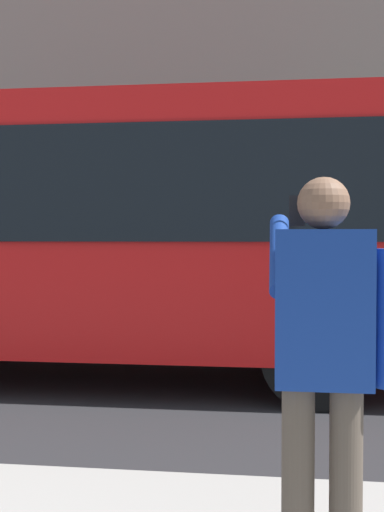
{
  "coord_description": "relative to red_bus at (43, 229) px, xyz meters",
  "views": [
    {
      "loc": [
        -0.38,
        7.3,
        1.6
      ],
      "look_at": [
        0.54,
        0.16,
        1.37
      ],
      "focal_mm": 44.43,
      "sensor_mm": 36.0,
      "label": 1
    }
  ],
  "objects": [
    {
      "name": "red_bus",
      "position": [
        0.0,
        0.0,
        0.0
      ],
      "size": [
        9.05,
        2.54,
        3.08
      ],
      "color": "red",
      "rests_on": "ground_plane"
    },
    {
      "name": "building_facade_far",
      "position": [
        -2.28,
        -7.09,
        4.3
      ],
      "size": [
        28.0,
        1.55,
        12.0
      ],
      "color": "gray",
      "rests_on": "ground_plane"
    },
    {
      "name": "pedestrian_photographer",
      "position": [
        -2.85,
        4.3,
        -0.54
      ],
      "size": [
        0.53,
        0.52,
        1.7
      ],
      "color": "#4C4238",
      "rests_on": "sidewalk_curb"
    },
    {
      "name": "ground_plane",
      "position": [
        -2.26,
        -0.29,
        -1.68
      ],
      "size": [
        60.0,
        60.0,
        0.0
      ],
      "primitive_type": "plane",
      "color": "#232326"
    }
  ]
}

